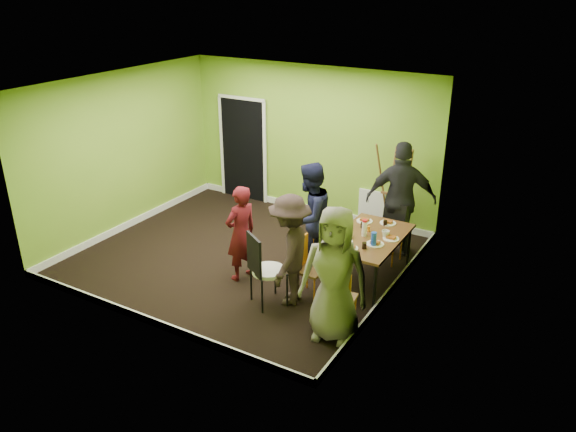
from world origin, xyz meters
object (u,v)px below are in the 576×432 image
Objects in this scene: chair_left_near at (306,264)px; person_back_end at (401,199)px; chair_left_far at (325,241)px; person_left_near at (290,250)px; person_left_far at (309,218)px; person_standing at (241,233)px; person_front_end at (334,275)px; chair_front_end at (340,296)px; chair_bentwood at (264,266)px; thermos at (364,229)px; blue_bottle at (374,239)px; dining_table at (369,240)px; orange_bottle at (369,229)px; chair_back_end at (394,220)px; easel at (393,192)px.

person_back_end is at bearing 164.32° from chair_left_near.
person_left_near reaches higher than chair_left_far.
chair_left_near is 0.51× the size of person_left_far.
person_front_end is at bearing 88.30° from person_standing.
chair_front_end is 0.82× the size of chair_bentwood.
chair_left_near is 0.94m from chair_front_end.
thermos is at bearing 89.46° from person_front_end.
person_left_far is 1.02m from person_left_near.
chair_left_near is 0.50× the size of person_front_end.
chair_bentwood is 1.59m from blue_bottle.
chair_bentwood is at bearing -137.73° from blue_bottle.
person_standing reaches higher than dining_table.
thermos is at bearing 62.48° from person_back_end.
chair_bentwood is at bearing 73.57° from person_standing.
person_left_near is (-0.65, -1.21, 0.01)m from orange_bottle.
chair_front_end is at bearing 93.27° from person_standing.
chair_left_far is 4.41× the size of blue_bottle.
person_standing reaches higher than chair_left_near.
chair_bentwood is 0.85m from person_standing.
chair_back_end is 0.52× the size of person_front_end.
easel is (0.34, 2.46, 0.33)m from chair_left_near.
person_back_end reaches higher than easel.
chair_back_end is 0.56× the size of easel.
chair_front_end is 2.51m from person_back_end.
chair_left_far is 0.76m from chair_left_near.
chair_front_end reaches higher than orange_bottle.
chair_front_end is at bearing 37.54° from chair_left_far.
easel reaches higher than orange_bottle.
person_standing reaches higher than chair_front_end.
person_front_end is at bearing -81.83° from orange_bottle.
dining_table is 0.95m from chair_back_end.
easel is (0.43, 1.71, 0.31)m from chair_left_far.
person_back_end is (0.06, 1.14, 0.25)m from dining_table.
thermos is 1.17m from person_back_end.
orange_bottle is at bearing 139.65° from person_standing.
person_left_far is 1.58m from person_back_end.
chair_bentwood is at bearing -121.92° from orange_bottle.
chair_front_end is at bearing -79.77° from thermos.
person_left_near reaches higher than dining_table.
easel is at bearing -62.18° from chair_back_end.
chair_front_end is 1.72m from person_left_far.
person_back_end is at bearing 99.87° from chair_bentwood.
thermos is at bearing 134.93° from person_standing.
easel is 0.88× the size of person_back_end.
person_left_near reaches higher than orange_bottle.
chair_back_end is 2.15m from person_left_near.
thermos is 0.13× the size of person_left_far.
orange_bottle is at bearing 91.03° from chair_bentwood.
chair_back_end is 0.63× the size of person_standing.
person_left_near is 2.34m from person_back_end.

